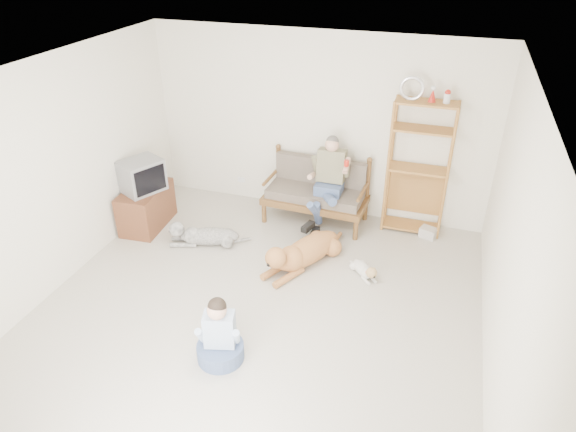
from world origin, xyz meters
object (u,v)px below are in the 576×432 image
(tv_stand, at_px, (146,207))
(golden_retriever, at_px, (302,253))
(loveseat, at_px, (317,190))
(etagere, at_px, (418,167))

(tv_stand, bearing_deg, golden_retriever, -10.28)
(loveseat, relative_size, tv_stand, 1.64)
(golden_retriever, bearing_deg, etagere, 74.62)
(etagere, height_order, tv_stand, etagere)
(loveseat, distance_m, tv_stand, 2.52)
(loveseat, relative_size, golden_retriever, 1.05)
(loveseat, distance_m, golden_retriever, 1.27)
(etagere, bearing_deg, tv_stand, -163.65)
(etagere, xyz_separation_m, golden_retriever, (-1.25, -1.37, -0.79))
(loveseat, bearing_deg, tv_stand, -155.08)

